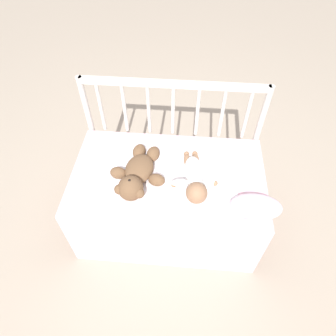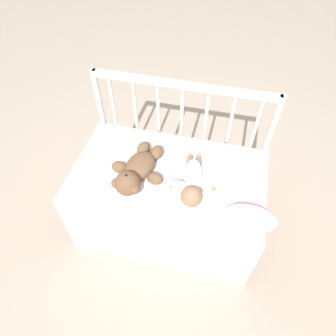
% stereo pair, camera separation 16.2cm
% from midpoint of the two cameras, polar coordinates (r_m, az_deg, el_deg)
% --- Properties ---
extents(ground_plane, '(12.00, 12.00, 0.00)m').
position_cam_midpoint_polar(ground_plane, '(2.07, -2.26, -10.03)').
color(ground_plane, tan).
extents(crib_mattress, '(1.08, 0.64, 0.49)m').
position_cam_midpoint_polar(crib_mattress, '(1.86, -2.49, -6.20)').
color(crib_mattress, '#EDB7C6').
rests_on(crib_mattress, ground_plane).
extents(crib_rail, '(1.08, 0.04, 0.87)m').
position_cam_midpoint_polar(crib_rail, '(1.83, -1.64, 9.06)').
color(crib_rail, beige).
rests_on(crib_rail, ground_plane).
extents(blanket, '(0.79, 0.50, 0.01)m').
position_cam_midpoint_polar(blanket, '(1.66, -3.29, -1.56)').
color(blanket, white).
rests_on(blanket, crib_mattress).
extents(teddy_bear, '(0.31, 0.41, 0.14)m').
position_cam_midpoint_polar(teddy_bear, '(1.62, -8.76, -1.28)').
color(teddy_bear, brown).
rests_on(teddy_bear, crib_mattress).
extents(baby, '(0.26, 0.38, 0.11)m').
position_cam_midpoint_polar(baby, '(1.59, 2.18, -2.11)').
color(baby, white).
rests_on(baby, crib_mattress).
extents(small_pillow, '(0.26, 0.15, 0.06)m').
position_cam_midpoint_polar(small_pillow, '(1.55, 13.60, -7.28)').
color(small_pillow, silver).
rests_on(small_pillow, crib_mattress).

